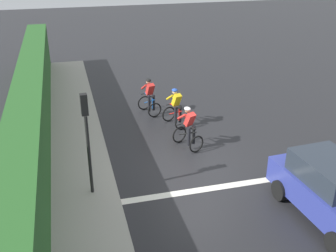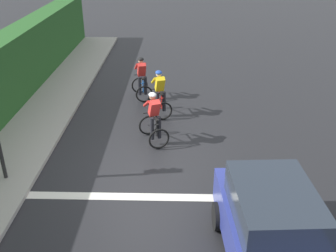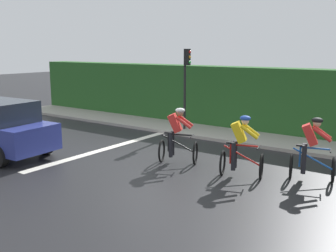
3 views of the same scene
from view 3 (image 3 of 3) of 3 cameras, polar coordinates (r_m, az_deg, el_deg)
name	(u,v)px [view 3 (image 3 of 3)]	position (r m, az deg, el deg)	size (l,w,h in m)	color
ground_plane	(140,154)	(12.88, -4.01, -4.00)	(80.00, 80.00, 0.00)	black
sidewalk_kerb	(253,136)	(15.44, 12.15, -1.44)	(2.80, 25.68, 0.12)	#9E998E
stone_wall_low	(263,125)	(16.20, 13.48, 0.07)	(0.44, 25.68, 0.67)	gray
hedge_wall	(267,101)	(16.32, 14.04, 3.58)	(1.10, 25.68, 2.61)	#265623
road_marking_stop_line	(110,148)	(13.76, -8.34, -3.09)	(7.00, 0.30, 0.01)	silver
cyclist_lead	(311,151)	(10.74, 19.97, -3.35)	(0.94, 1.22, 1.66)	black
cyclist_second	(241,148)	(10.56, 10.45, -3.10)	(0.97, 1.23, 1.66)	black
cyclist_mid	(177,137)	(11.64, 1.31, -1.58)	(1.04, 1.26, 1.66)	black
traffic_light_near_crossing	(186,77)	(15.86, 2.63, 7.03)	(0.21, 0.31, 3.34)	black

